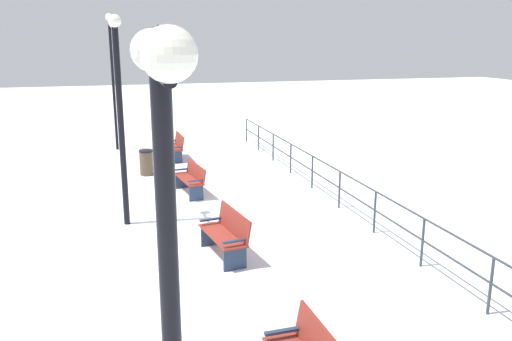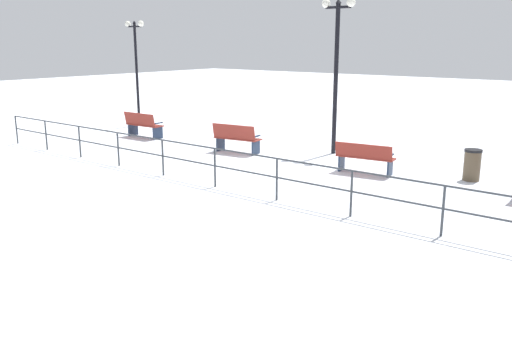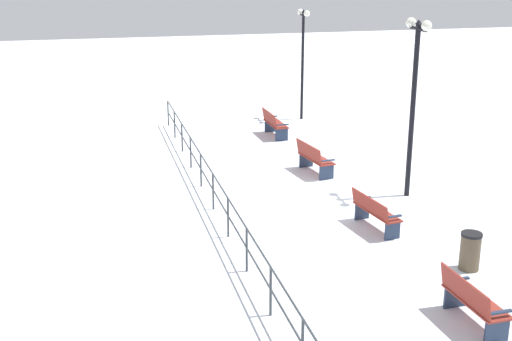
# 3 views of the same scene
# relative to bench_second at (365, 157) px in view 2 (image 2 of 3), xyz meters

# --- Properties ---
(ground_plane) EXTENTS (80.00, 80.00, 0.00)m
(ground_plane) POSITION_rel_bench_second_xyz_m (0.11, 2.29, -0.46)
(ground_plane) COLOR white
(ground_plane) RESTS_ON ground
(bench_second) EXTENTS (0.70, 1.63, 0.85)m
(bench_second) POSITION_rel_bench_second_xyz_m (0.00, 0.00, 0.00)
(bench_second) COLOR maroon
(bench_second) RESTS_ON ground
(bench_third) EXTENTS (0.79, 1.61, 0.94)m
(bench_third) POSITION_rel_bench_second_xyz_m (0.01, 4.55, 0.02)
(bench_third) COLOR maroon
(bench_third) RESTS_ON ground
(bench_fourth) EXTENTS (0.61, 1.57, 0.94)m
(bench_fourth) POSITION_rel_bench_second_xyz_m (0.03, 9.12, 0.03)
(bench_fourth) COLOR maroon
(bench_fourth) RESTS_ON ground
(lamppost_middle) EXTENTS (0.27, 1.13, 4.78)m
(lamppost_middle) POSITION_rel_bench_second_xyz_m (1.87, 2.04, 2.69)
(lamppost_middle) COLOR black
(lamppost_middle) RESTS_ON ground
(lamppost_far) EXTENTS (0.24, 1.06, 4.34)m
(lamppost_far) POSITION_rel_bench_second_xyz_m (1.87, 11.56, 2.50)
(lamppost_far) COLOR black
(lamppost_far) RESTS_ON ground
(waterfront_railing) EXTENTS (0.05, 18.90, 0.99)m
(waterfront_railing) POSITION_rel_bench_second_xyz_m (-3.50, 2.29, 0.21)
(waterfront_railing) COLOR #383D42
(waterfront_railing) RESTS_ON ground
(trash_bin) EXTENTS (0.44, 0.44, 0.82)m
(trash_bin) POSITION_rel_bench_second_xyz_m (1.05, -2.52, -0.05)
(trash_bin) COLOR brown
(trash_bin) RESTS_ON ground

